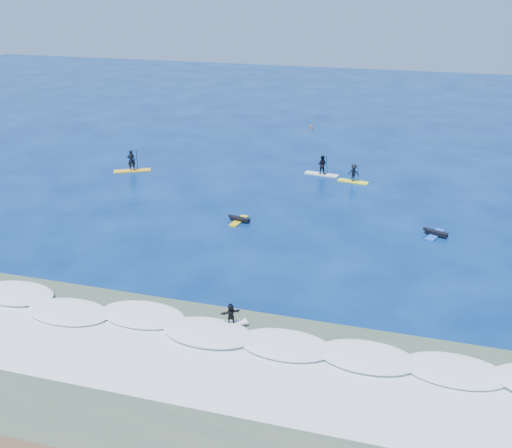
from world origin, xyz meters
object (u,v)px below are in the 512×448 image
(prone_paddler_far, at_px, (435,233))
(marker_buoy, at_px, (312,127))
(sup_paddler_right, at_px, (354,174))
(prone_paddler_near, at_px, (239,220))
(sup_paddler_left, at_px, (132,164))
(wave_surfer, at_px, (231,316))
(sup_paddler_center, at_px, (322,167))

(prone_paddler_far, relative_size, marker_buoy, 3.67)
(sup_paddler_right, height_order, prone_paddler_near, sup_paddler_right)
(sup_paddler_left, xyz_separation_m, prone_paddler_far, (27.04, -7.13, -0.58))
(prone_paddler_near, distance_m, marker_buoy, 28.26)
(sup_paddler_right, height_order, marker_buoy, sup_paddler_right)
(prone_paddler_near, bearing_deg, prone_paddler_far, -74.75)
(prone_paddler_far, relative_size, wave_surfer, 1.36)
(prone_paddler_near, distance_m, wave_surfer, 13.81)
(marker_buoy, bearing_deg, prone_paddler_far, -62.86)
(prone_paddler_near, distance_m, prone_paddler_far, 14.10)
(sup_paddler_center, height_order, wave_surfer, sup_paddler_center)
(sup_paddler_center, relative_size, prone_paddler_near, 1.38)
(sup_paddler_left, bearing_deg, marker_buoy, 29.69)
(prone_paddler_far, bearing_deg, wave_surfer, 166.20)
(sup_paddler_right, bearing_deg, wave_surfer, -89.98)
(prone_paddler_near, xyz_separation_m, marker_buoy, (0.24, 28.26, 0.12))
(sup_paddler_right, height_order, wave_surfer, sup_paddler_right)
(sup_paddler_center, distance_m, wave_surfer, 25.51)
(sup_paddler_right, distance_m, prone_paddler_far, 11.85)
(sup_paddler_left, height_order, sup_paddler_right, sup_paddler_left)
(sup_paddler_right, bearing_deg, marker_buoy, 119.97)
(prone_paddler_far, distance_m, wave_surfer, 17.95)
(sup_paddler_right, bearing_deg, prone_paddler_near, -114.89)
(sup_paddler_left, height_order, wave_surfer, sup_paddler_left)
(prone_paddler_far, bearing_deg, sup_paddler_center, 63.80)
(sup_paddler_left, xyz_separation_m, sup_paddler_right, (20.16, 2.50, -0.01))
(prone_paddler_near, relative_size, marker_buoy, 3.58)
(sup_paddler_right, relative_size, wave_surfer, 1.62)
(wave_surfer, bearing_deg, marker_buoy, 58.97)
(sup_paddler_right, relative_size, prone_paddler_far, 1.19)
(wave_surfer, relative_size, marker_buoy, 2.69)
(sup_paddler_left, bearing_deg, prone_paddler_near, -59.62)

